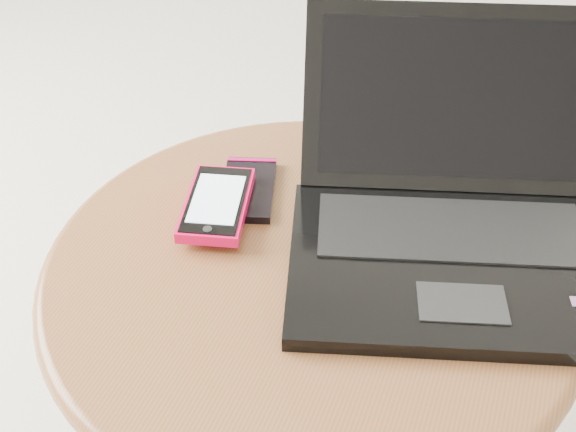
% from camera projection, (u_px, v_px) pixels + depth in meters
% --- Properties ---
extents(table, '(0.58, 0.58, 0.46)m').
position_uv_depth(table, '(309.00, 325.00, 0.86)').
color(table, '#532C12').
rests_on(table, ground).
extents(laptop, '(0.42, 0.42, 0.20)m').
position_uv_depth(laptop, '(453.00, 215.00, 0.80)').
color(laptop, black).
rests_on(laptop, table).
extents(phone_black, '(0.09, 0.13, 0.01)m').
position_uv_depth(phone_black, '(248.00, 189.00, 0.89)').
color(phone_black, black).
rests_on(phone_black, table).
extents(phone_pink, '(0.10, 0.14, 0.02)m').
position_uv_depth(phone_pink, '(217.00, 204.00, 0.85)').
color(phone_pink, '#DF0642').
rests_on(phone_pink, phone_black).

